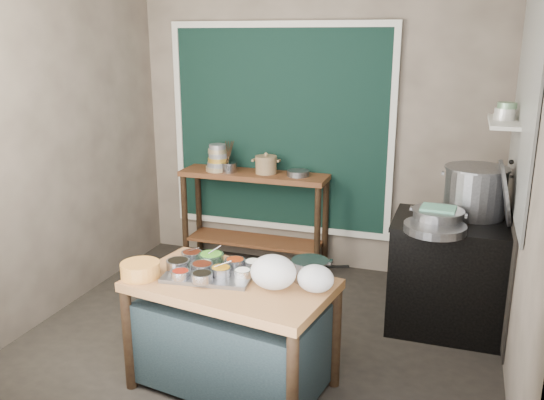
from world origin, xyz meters
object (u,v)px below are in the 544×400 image
(saucepan, at_px, (310,270))
(ceramic_crock, at_px, (266,166))
(stove_block, at_px, (451,277))
(back_counter, at_px, (254,219))
(utensil_cup, at_px, (229,167))
(prep_table, at_px, (232,335))
(yellow_basin, at_px, (140,270))
(condiment_tray, at_px, (211,273))
(stock_pot, at_px, (475,192))
(steamer, at_px, (438,218))

(saucepan, bearing_deg, ceramic_crock, 92.89)
(stove_block, xyz_separation_m, saucepan, (-0.84, -1.12, 0.39))
(back_counter, distance_m, utensil_cup, 0.58)
(stove_block, height_order, ceramic_crock, ceramic_crock)
(prep_table, distance_m, yellow_basin, 0.72)
(condiment_tray, xyz_separation_m, stock_pot, (1.58, 1.43, 0.31))
(condiment_tray, bearing_deg, yellow_basin, -157.14)
(ceramic_crock, xyz_separation_m, stock_pot, (1.90, -0.56, 0.05))
(prep_table, xyz_separation_m, condiment_tray, (-0.16, 0.05, 0.39))
(back_counter, height_order, condiment_tray, back_counter)
(back_counter, xyz_separation_m, yellow_basin, (0.03, -2.15, 0.32))
(yellow_basin, height_order, utensil_cup, utensil_cup)
(prep_table, distance_m, saucepan, 0.66)
(back_counter, bearing_deg, stock_pot, -15.17)
(yellow_basin, bearing_deg, utensil_cup, 97.26)
(prep_table, xyz_separation_m, back_counter, (-0.60, 2.03, 0.10))
(saucepan, relative_size, ceramic_crock, 1.08)
(prep_table, relative_size, stock_pot, 2.53)
(ceramic_crock, xyz_separation_m, steamer, (1.65, -0.90, -0.08))
(stove_block, xyz_separation_m, ceramic_crock, (-1.78, 0.74, 0.60))
(condiment_tray, relative_size, steamer, 1.45)
(utensil_cup, relative_size, stock_pot, 0.32)
(back_counter, height_order, steamer, steamer)
(ceramic_crock, height_order, steamer, ceramic_crock)
(back_counter, bearing_deg, stove_block, -21.02)
(saucepan, bearing_deg, yellow_basin, 172.59)
(prep_table, distance_m, utensil_cup, 2.23)
(stove_block, height_order, saucepan, saucepan)
(saucepan, distance_m, ceramic_crock, 2.09)
(condiment_tray, bearing_deg, stove_block, 40.54)
(back_counter, relative_size, yellow_basin, 5.84)
(back_counter, relative_size, ceramic_crock, 6.57)
(stove_block, distance_m, condiment_tray, 1.95)
(saucepan, bearing_deg, prep_table, 177.84)
(stock_pot, bearing_deg, yellow_basin, -141.12)
(utensil_cup, bearing_deg, stock_pot, -12.32)
(stove_block, relative_size, stock_pot, 1.82)
(ceramic_crock, bearing_deg, stove_block, -22.54)
(utensil_cup, distance_m, ceramic_crock, 0.37)
(back_counter, height_order, yellow_basin, back_counter)
(yellow_basin, bearing_deg, ceramic_crock, 87.55)
(prep_table, bearing_deg, saucepan, 30.75)
(back_counter, distance_m, stove_block, 2.04)
(steamer, bearing_deg, saucepan, -126.75)
(stove_block, xyz_separation_m, yellow_basin, (-1.87, -1.42, 0.37))
(condiment_tray, relative_size, stock_pot, 1.13)
(prep_table, relative_size, back_counter, 0.86)
(stock_pot, bearing_deg, steamer, -125.73)
(prep_table, bearing_deg, ceramic_crock, 112.20)
(condiment_tray, bearing_deg, ceramic_crock, 99.09)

